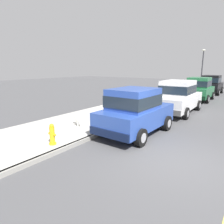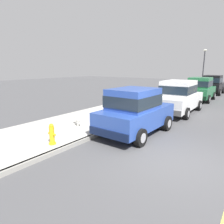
{
  "view_description": "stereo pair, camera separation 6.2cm",
  "coord_description": "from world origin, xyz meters",
  "px_view_note": "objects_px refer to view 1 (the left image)",
  "views": [
    {
      "loc": [
        1.75,
        -5.61,
        2.7
      ],
      "look_at": [
        -3.1,
        1.13,
        0.85
      ],
      "focal_mm": 32.57,
      "sensor_mm": 36.0,
      "label": 1
    },
    {
      "loc": [
        1.8,
        -5.58,
        2.7
      ],
      "look_at": [
        -3.1,
        1.13,
        0.85
      ],
      "focal_mm": 32.57,
      "sensor_mm": 36.0,
      "label": 2
    }
  ],
  "objects_px": {
    "street_lamp": "(202,65)",
    "car_blue_hatchback": "(135,111)",
    "dog_white": "(78,119)",
    "car_black_hatchback": "(211,84)",
    "car_green_hatchback": "(199,89)",
    "fire_hydrant": "(52,135)",
    "car_white_sedan": "(178,96)"
  },
  "relations": [
    {
      "from": "car_blue_hatchback",
      "to": "street_lamp",
      "type": "height_order",
      "value": "street_lamp"
    },
    {
      "from": "car_white_sedan",
      "to": "fire_hydrant",
      "type": "xyz_separation_m",
      "value": [
        -1.58,
        -7.93,
        -0.51
      ]
    },
    {
      "from": "dog_white",
      "to": "car_blue_hatchback",
      "type": "bearing_deg",
      "value": 19.7
    },
    {
      "from": "car_white_sedan",
      "to": "street_lamp",
      "type": "distance_m",
      "value": 12.62
    },
    {
      "from": "car_blue_hatchback",
      "to": "car_green_hatchback",
      "type": "xyz_separation_m",
      "value": [
        0.02,
        10.47,
        0.0
      ]
    },
    {
      "from": "car_green_hatchback",
      "to": "car_white_sedan",
      "type": "bearing_deg",
      "value": -89.33
    },
    {
      "from": "street_lamp",
      "to": "car_blue_hatchback",
      "type": "bearing_deg",
      "value": -85.42
    },
    {
      "from": "car_blue_hatchback",
      "to": "car_green_hatchback",
      "type": "bearing_deg",
      "value": 89.87
    },
    {
      "from": "car_blue_hatchback",
      "to": "car_black_hatchback",
      "type": "relative_size",
      "value": 1.01
    },
    {
      "from": "car_green_hatchback",
      "to": "street_lamp",
      "type": "xyz_separation_m",
      "value": [
        -1.41,
        6.87,
        1.93
      ]
    },
    {
      "from": "car_green_hatchback",
      "to": "street_lamp",
      "type": "bearing_deg",
      "value": 101.63
    },
    {
      "from": "car_blue_hatchback",
      "to": "street_lamp",
      "type": "bearing_deg",
      "value": 94.58
    },
    {
      "from": "car_black_hatchback",
      "to": "dog_white",
      "type": "distance_m",
      "value": 16.65
    },
    {
      "from": "car_black_hatchback",
      "to": "street_lamp",
      "type": "bearing_deg",
      "value": 128.62
    },
    {
      "from": "car_black_hatchback",
      "to": "fire_hydrant",
      "type": "relative_size",
      "value": 5.26
    },
    {
      "from": "car_white_sedan",
      "to": "car_green_hatchback",
      "type": "xyz_separation_m",
      "value": [
        -0.06,
        5.51,
        -0.01
      ]
    },
    {
      "from": "dog_white",
      "to": "fire_hydrant",
      "type": "height_order",
      "value": "fire_hydrant"
    },
    {
      "from": "car_white_sedan",
      "to": "dog_white",
      "type": "relative_size",
      "value": 6.61
    },
    {
      "from": "car_blue_hatchback",
      "to": "street_lamp",
      "type": "xyz_separation_m",
      "value": [
        -1.39,
        17.34,
        1.93
      ]
    },
    {
      "from": "street_lamp",
      "to": "car_green_hatchback",
      "type": "bearing_deg",
      "value": -78.37
    },
    {
      "from": "fire_hydrant",
      "to": "street_lamp",
      "type": "bearing_deg",
      "value": 89.72
    },
    {
      "from": "car_black_hatchback",
      "to": "street_lamp",
      "type": "xyz_separation_m",
      "value": [
        -1.39,
        1.74,
        1.93
      ]
    },
    {
      "from": "car_black_hatchback",
      "to": "car_white_sedan",
      "type": "bearing_deg",
      "value": -89.54
    },
    {
      "from": "car_blue_hatchback",
      "to": "dog_white",
      "type": "distance_m",
      "value": 2.63
    },
    {
      "from": "fire_hydrant",
      "to": "street_lamp",
      "type": "xyz_separation_m",
      "value": [
        0.1,
        20.31,
        2.43
      ]
    },
    {
      "from": "car_green_hatchback",
      "to": "dog_white",
      "type": "distance_m",
      "value": 11.61
    },
    {
      "from": "car_green_hatchback",
      "to": "dog_white",
      "type": "xyz_separation_m",
      "value": [
        -2.45,
        -11.33,
        -0.55
      ]
    },
    {
      "from": "car_green_hatchback",
      "to": "fire_hydrant",
      "type": "xyz_separation_m",
      "value": [
        -1.51,
        -13.44,
        -0.5
      ]
    },
    {
      "from": "car_green_hatchback",
      "to": "dog_white",
      "type": "bearing_deg",
      "value": -102.18
    },
    {
      "from": "car_blue_hatchback",
      "to": "car_white_sedan",
      "type": "relative_size",
      "value": 0.83
    },
    {
      "from": "car_white_sedan",
      "to": "car_black_hatchback",
      "type": "height_order",
      "value": "car_white_sedan"
    },
    {
      "from": "car_black_hatchback",
      "to": "fire_hydrant",
      "type": "bearing_deg",
      "value": -94.6
    }
  ]
}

